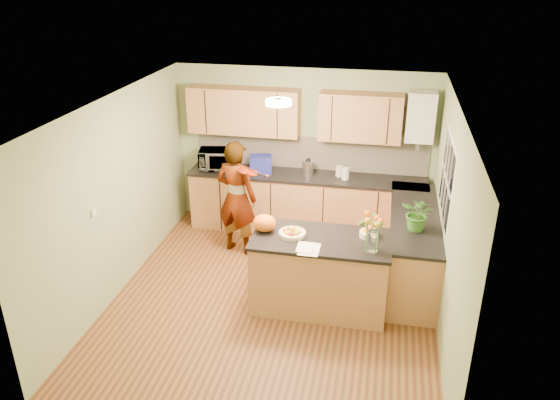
# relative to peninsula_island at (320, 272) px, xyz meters

# --- Properties ---
(floor) EXTENTS (4.50, 4.50, 0.00)m
(floor) POSITION_rel_peninsula_island_xyz_m (-0.59, 0.04, -0.47)
(floor) COLOR #582E19
(floor) RESTS_ON ground
(ceiling) EXTENTS (4.00, 4.50, 0.02)m
(ceiling) POSITION_rel_peninsula_island_xyz_m (-0.59, 0.04, 2.03)
(ceiling) COLOR white
(ceiling) RESTS_ON wall_back
(wall_back) EXTENTS (4.00, 0.02, 2.50)m
(wall_back) POSITION_rel_peninsula_island_xyz_m (-0.59, 2.29, 0.78)
(wall_back) COLOR #8E9F72
(wall_back) RESTS_ON floor
(wall_front) EXTENTS (4.00, 0.02, 2.50)m
(wall_front) POSITION_rel_peninsula_island_xyz_m (-0.59, -2.21, 0.78)
(wall_front) COLOR #8E9F72
(wall_front) RESTS_ON floor
(wall_left) EXTENTS (0.02, 4.50, 2.50)m
(wall_left) POSITION_rel_peninsula_island_xyz_m (-2.59, 0.04, 0.78)
(wall_left) COLOR #8E9F72
(wall_left) RESTS_ON floor
(wall_right) EXTENTS (0.02, 4.50, 2.50)m
(wall_right) POSITION_rel_peninsula_island_xyz_m (1.41, 0.04, 0.78)
(wall_right) COLOR #8E9F72
(wall_right) RESTS_ON floor
(back_counter) EXTENTS (3.64, 0.62, 0.94)m
(back_counter) POSITION_rel_peninsula_island_xyz_m (-0.49, 1.99, -0.00)
(back_counter) COLOR #A87043
(back_counter) RESTS_ON floor
(right_counter) EXTENTS (0.62, 2.24, 0.94)m
(right_counter) POSITION_rel_peninsula_island_xyz_m (1.11, 0.89, -0.00)
(right_counter) COLOR #A87043
(right_counter) RESTS_ON floor
(splashback) EXTENTS (3.60, 0.02, 0.52)m
(splashback) POSITION_rel_peninsula_island_xyz_m (-0.49, 2.28, 0.73)
(splashback) COLOR beige
(splashback) RESTS_ON back_counter
(upper_cabinets) EXTENTS (3.20, 0.34, 0.70)m
(upper_cabinets) POSITION_rel_peninsula_island_xyz_m (-0.76, 2.12, 1.38)
(upper_cabinets) COLOR #A87043
(upper_cabinets) RESTS_ON wall_back
(boiler) EXTENTS (0.40, 0.30, 0.86)m
(boiler) POSITION_rel_peninsula_island_xyz_m (1.11, 2.13, 1.42)
(boiler) COLOR white
(boiler) RESTS_ON wall_back
(window_right) EXTENTS (0.01, 1.30, 1.05)m
(window_right) POSITION_rel_peninsula_island_xyz_m (1.41, 0.64, 1.08)
(window_right) COLOR white
(window_right) RESTS_ON wall_right
(light_switch) EXTENTS (0.02, 0.09, 0.09)m
(light_switch) POSITION_rel_peninsula_island_xyz_m (-2.57, -0.56, 0.83)
(light_switch) COLOR white
(light_switch) RESTS_ON wall_left
(ceiling_lamp) EXTENTS (0.30, 0.30, 0.07)m
(ceiling_lamp) POSITION_rel_peninsula_island_xyz_m (-0.59, 0.34, 1.99)
(ceiling_lamp) COLOR #FFEABF
(ceiling_lamp) RESTS_ON ceiling
(peninsula_island) EXTENTS (1.65, 0.84, 0.94)m
(peninsula_island) POSITION_rel_peninsula_island_xyz_m (0.00, 0.00, 0.00)
(peninsula_island) COLOR #A87043
(peninsula_island) RESTS_ON floor
(fruit_dish) EXTENTS (0.32, 0.32, 0.11)m
(fruit_dish) POSITION_rel_peninsula_island_xyz_m (-0.35, 0.00, 0.52)
(fruit_dish) COLOR beige
(fruit_dish) RESTS_ON peninsula_island
(orange_bowl) EXTENTS (0.23, 0.23, 0.14)m
(orange_bowl) POSITION_rel_peninsula_island_xyz_m (0.55, 0.15, 0.53)
(orange_bowl) COLOR beige
(orange_bowl) RESTS_ON peninsula_island
(flower_vase) EXTENTS (0.29, 0.29, 0.54)m
(flower_vase) POSITION_rel_peninsula_island_xyz_m (0.60, -0.18, 0.83)
(flower_vase) COLOR silver
(flower_vase) RESTS_ON peninsula_island
(orange_bag) EXTENTS (0.29, 0.25, 0.21)m
(orange_bag) POSITION_rel_peninsula_island_xyz_m (-0.70, 0.05, 0.58)
(orange_bag) COLOR orange
(orange_bag) RESTS_ON peninsula_island
(papers) EXTENTS (0.23, 0.32, 0.01)m
(papers) POSITION_rel_peninsula_island_xyz_m (-0.10, -0.30, 0.48)
(papers) COLOR white
(papers) RESTS_ON peninsula_island
(violinist) EXTENTS (0.70, 0.55, 1.69)m
(violinist) POSITION_rel_peninsula_island_xyz_m (-1.36, 1.16, 0.37)
(violinist) COLOR #DAAB85
(violinist) RESTS_ON floor
(violin) EXTENTS (0.63, 0.55, 0.16)m
(violin) POSITION_rel_peninsula_island_xyz_m (-1.16, 0.94, 0.88)
(violin) COLOR #530905
(violin) RESTS_ON violinist
(microwave) EXTENTS (0.61, 0.47, 0.31)m
(microwave) POSITION_rel_peninsula_island_xyz_m (-1.90, 2.00, 0.62)
(microwave) COLOR white
(microwave) RESTS_ON back_counter
(blue_box) EXTENTS (0.38, 0.32, 0.26)m
(blue_box) POSITION_rel_peninsula_island_xyz_m (-1.20, 1.96, 0.60)
(blue_box) COLOR navy
(blue_box) RESTS_ON back_counter
(kettle) EXTENTS (0.17, 0.17, 0.31)m
(kettle) POSITION_rel_peninsula_island_xyz_m (-0.47, 2.00, 0.59)
(kettle) COLOR #B1B1B6
(kettle) RESTS_ON back_counter
(jar_cream) EXTENTS (0.11, 0.11, 0.17)m
(jar_cream) POSITION_rel_peninsula_island_xyz_m (0.00, 2.04, 0.55)
(jar_cream) COLOR beige
(jar_cream) RESTS_ON back_counter
(jar_white) EXTENTS (0.13, 0.13, 0.18)m
(jar_white) POSITION_rel_peninsula_island_xyz_m (0.10, 1.93, 0.56)
(jar_white) COLOR white
(jar_white) RESTS_ON back_counter
(potted_plant) EXTENTS (0.50, 0.47, 0.44)m
(potted_plant) POSITION_rel_peninsula_island_xyz_m (1.11, 0.45, 0.68)
(potted_plant) COLOR #3B7727
(potted_plant) RESTS_ON right_counter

